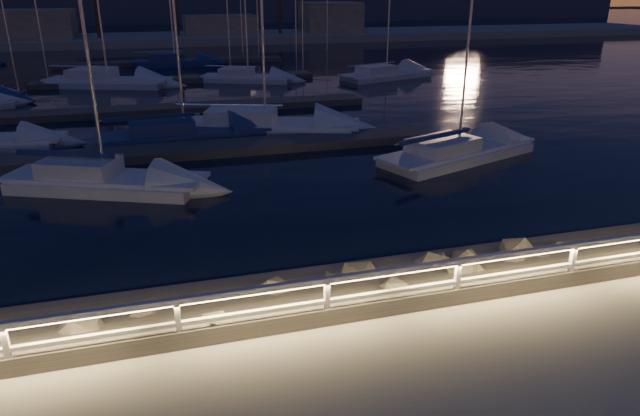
# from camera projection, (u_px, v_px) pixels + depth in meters

# --- Properties ---
(ground) EXTENTS (400.00, 400.00, 0.00)m
(ground) POSITION_uv_depth(u_px,v_px,m) (280.00, 330.00, 11.70)
(ground) COLOR gray
(ground) RESTS_ON ground
(harbor_water) EXTENTS (400.00, 440.00, 0.60)m
(harbor_water) POSITION_uv_depth(u_px,v_px,m) (184.00, 102.00, 39.98)
(harbor_water) COLOR black
(harbor_water) RESTS_ON ground
(guard_rail) EXTENTS (44.11, 0.12, 1.06)m
(guard_rail) POSITION_uv_depth(u_px,v_px,m) (276.00, 297.00, 11.40)
(guard_rail) COLOR silver
(guard_rail) RESTS_ON ground
(riprap) EXTENTS (18.68, 3.29, 1.41)m
(riprap) POSITION_uv_depth(u_px,v_px,m) (27.00, 340.00, 11.70)
(riprap) COLOR #635F55
(riprap) RESTS_ON ground
(floating_docks) EXTENTS (22.00, 36.00, 0.40)m
(floating_docks) POSITION_uv_depth(u_px,v_px,m) (182.00, 91.00, 40.93)
(floating_docks) COLOR #605650
(floating_docks) RESTS_ON ground
(far_shore) EXTENTS (160.00, 14.00, 5.20)m
(far_shore) POSITION_uv_depth(u_px,v_px,m) (162.00, 36.00, 77.82)
(far_shore) COLOR gray
(far_shore) RESTS_ON ground
(sailboat_b) EXTENTS (7.72, 4.98, 12.85)m
(sailboat_b) POSITION_uv_depth(u_px,v_px,m) (100.00, 178.00, 21.46)
(sailboat_b) COLOR silver
(sailboat_b) RESTS_ON ground
(sailboat_c) EXTENTS (8.41, 3.11, 13.98)m
(sailboat_c) POSITION_uv_depth(u_px,v_px,m) (180.00, 134.00, 27.99)
(sailboat_c) COLOR navy
(sailboat_c) RESTS_ON ground
(sailboat_d) EXTENTS (8.40, 4.93, 13.75)m
(sailboat_d) POSITION_uv_depth(u_px,v_px,m) (455.00, 151.00, 25.19)
(sailboat_d) COLOR silver
(sailboat_d) RESTS_ON ground
(sailboat_g) EXTENTS (7.49, 4.86, 12.43)m
(sailboat_g) POSITION_uv_depth(u_px,v_px,m) (246.00, 77.00, 45.96)
(sailboat_g) COLOR silver
(sailboat_g) RESTS_ON ground
(sailboat_h) EXTENTS (10.02, 5.83, 16.38)m
(sailboat_h) POSITION_uv_depth(u_px,v_px,m) (261.00, 124.00, 29.79)
(sailboat_h) COLOR silver
(sailboat_h) RESTS_ON ground
(sailboat_k) EXTENTS (9.72, 5.84, 16.00)m
(sailboat_k) POSITION_uv_depth(u_px,v_px,m) (105.00, 80.00, 43.69)
(sailboat_k) COLOR silver
(sailboat_k) RESTS_ON ground
(sailboat_l) EXTENTS (8.78, 4.99, 14.35)m
(sailboat_l) POSITION_uv_depth(u_px,v_px,m) (384.00, 74.00, 47.46)
(sailboat_l) COLOR silver
(sailboat_l) RESTS_ON ground
(sailboat_n) EXTENTS (7.92, 2.66, 13.34)m
(sailboat_n) POSITION_uv_depth(u_px,v_px,m) (173.00, 61.00, 55.13)
(sailboat_n) COLOR navy
(sailboat_n) RESTS_ON ground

